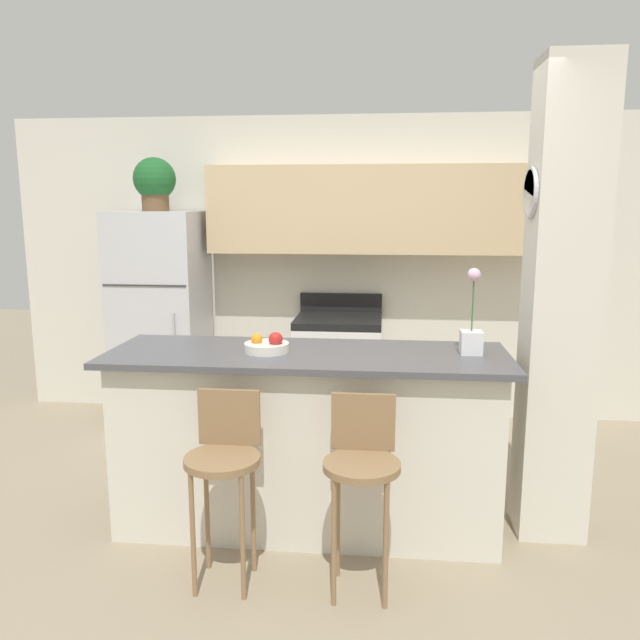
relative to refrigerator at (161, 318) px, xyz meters
name	(u,v)px	position (x,y,z in m)	size (l,w,h in m)	color
ground_plane	(308,523)	(1.44, -1.66, -0.88)	(14.00, 14.00, 0.00)	gray
wall_back	(350,245)	(1.56, 0.31, 0.60)	(5.60, 0.38, 2.55)	silver
pillar_right	(561,307)	(2.79, -1.58, 0.40)	(0.38, 0.32, 2.55)	silver
counter_bar	(307,439)	(1.44, -1.66, -0.37)	(2.20, 0.74, 1.02)	silver
refrigerator	(161,318)	(0.00, 0.00, 0.00)	(0.70, 0.68, 1.76)	silver
stove_range	(338,371)	(1.49, 0.04, -0.42)	(0.70, 0.62, 1.07)	white
bar_stool_left	(224,460)	(1.11, -2.23, -0.27)	(0.36, 0.36, 0.93)	olive
bar_stool_right	(362,466)	(1.76, -2.23, -0.27)	(0.36, 0.36, 0.93)	olive
potted_plant_on_fridge	(155,182)	(0.00, 0.00, 1.11)	(0.34, 0.34, 0.43)	brown
orchid_vase	(472,331)	(2.32, -1.61, 0.26)	(0.11, 0.11, 0.47)	white
fruit_bowl	(267,346)	(1.22, -1.68, 0.17)	(0.25, 0.25, 0.11)	silver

